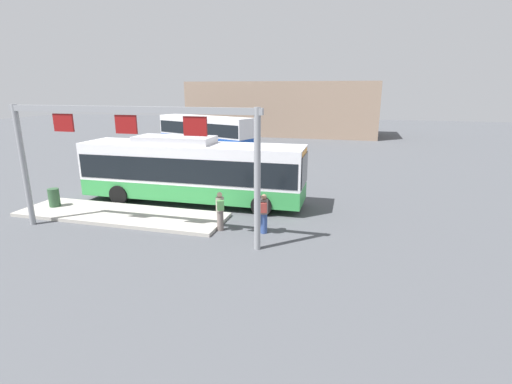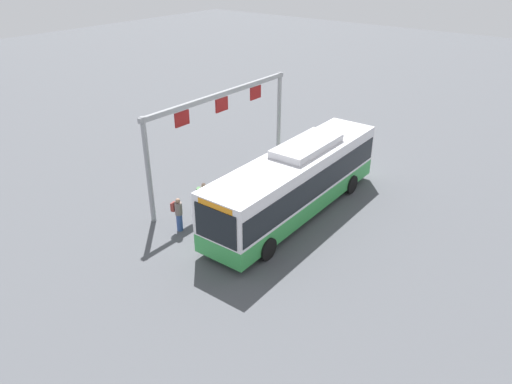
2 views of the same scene
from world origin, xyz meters
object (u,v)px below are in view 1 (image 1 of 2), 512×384
object	(u,v)px
person_waiting_near	(264,213)
trash_bin	(54,198)
bus_background_left	(205,130)
person_boarding	(220,210)
bus_main	(192,169)

from	to	relation	value
person_waiting_near	trash_bin	world-z (taller)	person_waiting_near
bus_background_left	person_waiting_near	size ratio (longest dim) A/B	6.63
person_boarding	trash_bin	size ratio (longest dim) A/B	1.86
trash_bin	person_waiting_near	bearing A→B (deg)	-2.27
bus_background_left	person_waiting_near	bearing A→B (deg)	139.51
bus_main	person_waiting_near	distance (m)	5.79
bus_main	bus_background_left	bearing A→B (deg)	109.51
bus_main	trash_bin	bearing A→B (deg)	-155.64
person_boarding	person_waiting_near	world-z (taller)	same
bus_background_left	trash_bin	xyz separation A→B (m)	(0.74, -21.36, -1.17)
person_boarding	trash_bin	distance (m)	8.96
person_boarding	bus_background_left	bearing A→B (deg)	-2.37
bus_main	bus_background_left	size ratio (longest dim) A/B	1.05
bus_main	bus_background_left	xyz separation A→B (m)	(-6.87, 18.48, -0.03)
bus_background_left	person_boarding	bearing A→B (deg)	135.42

